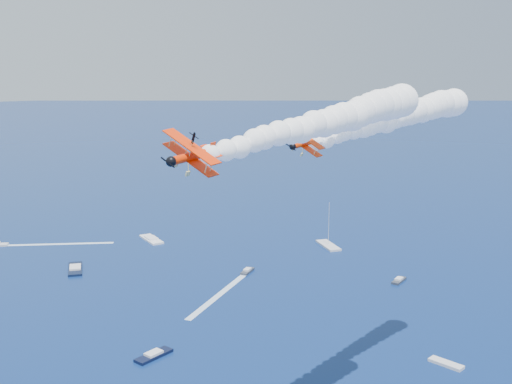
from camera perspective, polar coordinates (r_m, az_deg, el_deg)
name	(u,v)px	position (r m, az deg, el deg)	size (l,w,h in m)	color
biplane_lead	(304,143)	(100.83, 4.27, 4.28)	(6.53, 7.33, 4.41)	#FF3905
biplane_trail	(192,156)	(76.80, -5.61, 3.15)	(7.60, 8.53, 5.14)	#FF2F05
smoke_trail_lead	(394,119)	(122.29, 12.05, 6.32)	(49.39, 22.99, 9.80)	white
smoke_trail_trail	(323,122)	(96.44, 5.89, 6.11)	(48.89, 24.20, 9.80)	white
spectator_boats	(59,299)	(194.98, -16.92, -8.93)	(228.65, 166.18, 0.70)	#313541
boat_wakes	(58,331)	(174.44, -16.97, -11.57)	(121.42, 189.02, 0.04)	white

